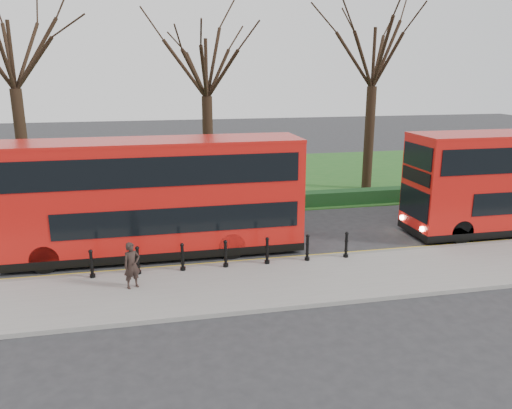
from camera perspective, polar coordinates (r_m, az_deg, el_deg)
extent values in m
plane|color=#28282B|center=(20.10, -7.57, -6.31)|extent=(120.00, 120.00, 0.00)
cube|color=gray|center=(17.31, -6.73, -9.63)|extent=(60.00, 4.00, 0.15)
cube|color=slate|center=(19.14, -7.32, -7.17)|extent=(60.00, 0.25, 0.16)
cube|color=#1D521B|center=(34.49, -9.66, 2.67)|extent=(60.00, 18.00, 0.06)
cube|color=black|center=(26.44, -8.83, -0.23)|extent=(60.00, 0.90, 0.80)
cube|color=yellow|center=(19.45, -7.39, -7.03)|extent=(60.00, 0.10, 0.01)
cube|color=yellow|center=(19.63, -7.44, -6.82)|extent=(60.00, 0.10, 0.01)
cylinder|color=black|center=(29.74, -25.10, 5.73)|extent=(0.60, 0.60, 6.39)
cylinder|color=black|center=(29.21, -5.49, 6.43)|extent=(0.60, 0.60, 5.89)
cylinder|color=black|center=(31.90, 12.78, 7.29)|extent=(0.60, 0.60, 6.38)
cylinder|color=black|center=(18.70, -18.28, -6.50)|extent=(0.15, 0.15, 1.00)
cylinder|color=black|center=(18.57, -13.35, -6.27)|extent=(0.15, 0.15, 1.00)
cylinder|color=black|center=(18.59, -8.40, -6.00)|extent=(0.15, 0.15, 1.00)
cylinder|color=black|center=(18.74, -3.50, -5.68)|extent=(0.15, 0.15, 1.00)
cylinder|color=black|center=(19.02, 1.29, -5.34)|extent=(0.15, 0.15, 1.00)
cylinder|color=black|center=(19.44, 5.89, -4.97)|extent=(0.15, 0.15, 1.00)
cylinder|color=black|center=(19.97, 10.28, -4.58)|extent=(0.15, 0.15, 1.00)
cube|color=red|center=(20.31, -11.45, 1.20)|extent=(11.69, 2.66, 4.30)
cube|color=black|center=(20.93, -11.14, -4.67)|extent=(11.71, 2.68, 0.32)
cube|color=black|center=(19.24, -8.73, -1.82)|extent=(9.35, 0.04, 1.01)
cube|color=black|center=(18.76, -11.55, 3.64)|extent=(11.05, 0.04, 1.12)
cylinder|color=black|center=(20.16, -22.99, -5.74)|extent=(1.06, 0.32, 1.06)
cylinder|color=black|center=(22.33, -21.94, -3.66)|extent=(1.06, 0.32, 1.06)
cylinder|color=black|center=(19.98, -2.82, -4.70)|extent=(1.06, 0.32, 1.06)
cylinder|color=black|center=(22.17, -3.81, -2.71)|extent=(1.06, 0.32, 1.06)
cube|color=black|center=(22.90, 17.83, 3.11)|extent=(0.06, 2.30, 0.58)
cylinder|color=black|center=(23.41, 22.38, -2.89)|extent=(1.05, 0.31, 1.05)
cylinder|color=black|center=(25.25, 19.48, -1.36)|extent=(1.05, 0.31, 1.05)
imported|color=black|center=(17.38, -14.00, -6.76)|extent=(0.69, 0.59, 1.60)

